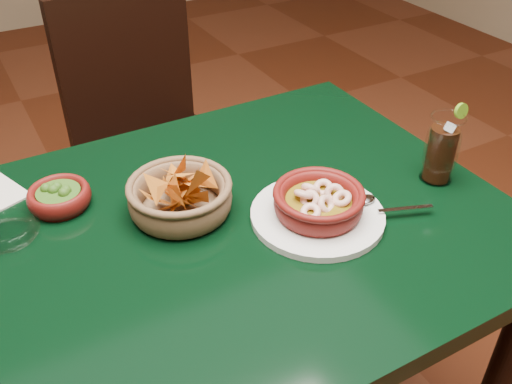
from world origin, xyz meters
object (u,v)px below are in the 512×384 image
dining_table (185,278)px  cola_drink (442,149)px  dining_chair (155,141)px  chip_basket (180,196)px  shrimp_plate (318,205)px

dining_table → cola_drink: size_ratio=7.54×
dining_chair → chip_basket: size_ratio=4.25×
dining_chair → shrimp_plate: (0.04, -0.78, 0.26)m
dining_chair → chip_basket: (-0.17, -0.64, 0.26)m
shrimp_plate → chip_basket: bearing=146.0°
dining_table → shrimp_plate: shrimp_plate is taller
dining_chair → cola_drink: (0.32, -0.79, 0.30)m
chip_basket → cola_drink: size_ratio=1.41×
dining_table → shrimp_plate: bearing=-17.1°
dining_chair → cola_drink: dining_chair is taller
dining_table → chip_basket: size_ratio=5.37×
shrimp_plate → cola_drink: cola_drink is taller
dining_table → cola_drink: cola_drink is taller
cola_drink → dining_chair: bearing=111.8°
dining_table → shrimp_plate: size_ratio=3.81×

